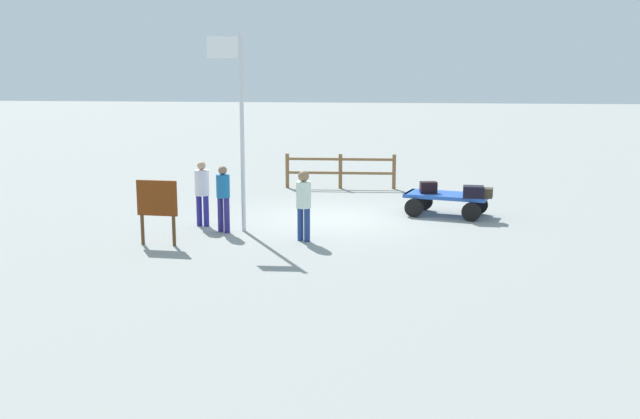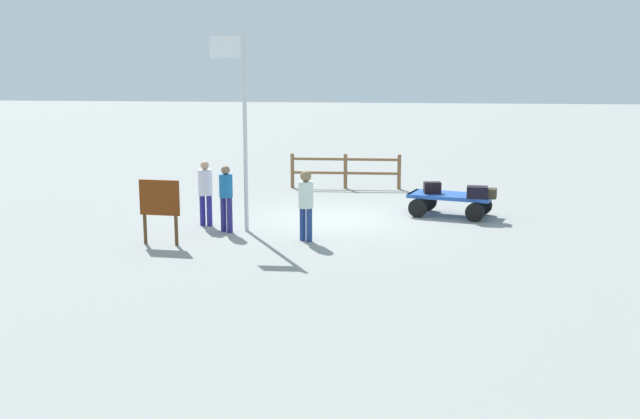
% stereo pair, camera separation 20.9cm
% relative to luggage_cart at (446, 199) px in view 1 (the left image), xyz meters
% --- Properties ---
extents(ground_plane, '(120.00, 120.00, 0.00)m').
position_rel_luggage_cart_xyz_m(ground_plane, '(3.03, 0.73, -0.45)').
color(ground_plane, gray).
extents(luggage_cart, '(2.39, 1.69, 0.60)m').
position_rel_luggage_cart_xyz_m(luggage_cart, '(0.00, 0.00, 0.00)').
color(luggage_cart, '#2351B2').
rests_on(luggage_cart, ground).
extents(suitcase_olive, '(0.48, 0.34, 0.31)m').
position_rel_luggage_cart_xyz_m(suitcase_olive, '(0.48, -0.05, 0.31)').
color(suitcase_olive, black).
rests_on(suitcase_olive, luggage_cart).
extents(suitcase_navy, '(0.59, 0.45, 0.25)m').
position_rel_luggage_cart_xyz_m(suitcase_navy, '(-0.90, 0.50, 0.28)').
color(suitcase_navy, '#3A3223').
rests_on(suitcase_navy, luggage_cart).
extents(suitcase_tan, '(0.56, 0.44, 0.30)m').
position_rel_luggage_cart_xyz_m(suitcase_tan, '(-0.67, 0.54, 0.30)').
color(suitcase_tan, black).
rests_on(suitcase_tan, luggage_cart).
extents(worker_lead, '(0.48, 0.48, 1.65)m').
position_rel_luggage_cart_xyz_m(worker_lead, '(3.44, 3.41, 0.52)').
color(worker_lead, navy).
rests_on(worker_lead, ground).
extents(worker_trailing, '(0.44, 0.44, 1.63)m').
position_rel_luggage_cart_xyz_m(worker_trailing, '(5.50, 2.69, 0.50)').
color(worker_trailing, navy).
rests_on(worker_trailing, ground).
extents(worker_supervisor, '(0.44, 0.44, 1.65)m').
position_rel_luggage_cart_xyz_m(worker_supervisor, '(6.19, 2.04, 0.52)').
color(worker_supervisor, navy).
rests_on(worker_supervisor, ground).
extents(flagpole, '(0.86, 0.10, 4.78)m').
position_rel_luggage_cart_xyz_m(flagpole, '(5.12, 2.50, 2.34)').
color(flagpole, silver).
rests_on(flagpole, ground).
extents(signboard, '(0.94, 0.14, 1.49)m').
position_rel_luggage_cart_xyz_m(signboard, '(6.67, 4.16, 0.52)').
color(signboard, '#4C3319').
rests_on(signboard, ground).
extents(wooden_fence, '(3.63, 0.23, 1.13)m').
position_rel_luggage_cart_xyz_m(wooden_fence, '(3.20, -4.24, 0.20)').
color(wooden_fence, brown).
rests_on(wooden_fence, ground).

